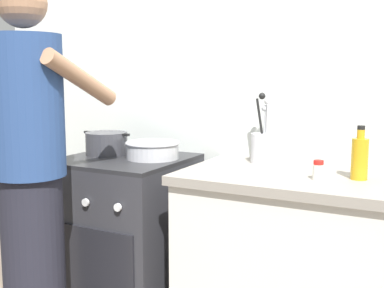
{
  "coord_description": "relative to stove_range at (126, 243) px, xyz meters",
  "views": [
    {
      "loc": [
        1.1,
        -1.88,
        1.32
      ],
      "look_at": [
        0.05,
        0.12,
        1.0
      ],
      "focal_mm": 46.34,
      "sensor_mm": 36.0,
      "label": 1
    }
  ],
  "objects": [
    {
      "name": "utensil_crock",
      "position": [
        0.66,
        0.19,
        0.54
      ],
      "size": [
        0.1,
        0.1,
        0.33
      ],
      "color": "silver",
      "rests_on": "countertop"
    },
    {
      "name": "oil_bottle",
      "position": [
        1.14,
        0.02,
        0.54
      ],
      "size": [
        0.07,
        0.07,
        0.22
      ],
      "color": "gold",
      "rests_on": "countertop"
    },
    {
      "name": "spice_bottle",
      "position": [
        0.99,
        -0.07,
        0.49
      ],
      "size": [
        0.04,
        0.04,
        0.08
      ],
      "color": "silver",
      "rests_on": "countertop"
    },
    {
      "name": "stove_range",
      "position": [
        0.0,
        0.0,
        0.0
      ],
      "size": [
        0.6,
        0.62,
        0.9
      ],
      "color": "#2D2D33",
      "rests_on": "ground"
    },
    {
      "name": "pot",
      "position": [
        -0.14,
        0.04,
        0.51
      ],
      "size": [
        0.28,
        0.22,
        0.12
      ],
      "color": "#38383D",
      "rests_on": "stove_range"
    },
    {
      "name": "person",
      "position": [
        -0.09,
        -0.55,
        0.41
      ],
      "size": [
        0.41,
        0.5,
        1.7
      ],
      "color": "black",
      "rests_on": "ground"
    },
    {
      "name": "mixing_bowl",
      "position": [
        0.14,
        0.04,
        0.5
      ],
      "size": [
        0.27,
        0.27,
        0.09
      ],
      "color": "#B7B7BC",
      "rests_on": "stove_range"
    },
    {
      "name": "countertop",
      "position": [
        0.9,
        0.0,
        0.0
      ],
      "size": [
        1.0,
        0.6,
        0.9
      ],
      "color": "silver",
      "rests_on": "ground"
    },
    {
      "name": "back_wall",
      "position": [
        0.55,
        0.35,
        0.8
      ],
      "size": [
        3.2,
        0.1,
        2.5
      ],
      "color": "silver",
      "rests_on": "ground"
    }
  ]
}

